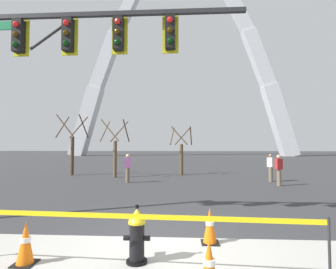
# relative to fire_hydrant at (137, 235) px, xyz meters

# --- Properties ---
(ground_plane) EXTENTS (240.00, 240.00, 0.00)m
(ground_plane) POSITION_rel_fire_hydrant_xyz_m (0.25, 1.13, -0.47)
(ground_plane) COLOR #333335
(fire_hydrant) EXTENTS (0.46, 0.48, 0.99)m
(fire_hydrant) POSITION_rel_fire_hydrant_xyz_m (0.00, 0.00, 0.00)
(fire_hydrant) COLOR black
(fire_hydrant) RESTS_ON ground
(caution_tape_barrier) EXTENTS (6.30, 0.39, 0.98)m
(caution_tape_barrier) POSITION_rel_fire_hydrant_xyz_m (-0.23, -0.42, 0.22)
(caution_tape_barrier) COLOR #232326
(caution_tape_barrier) RESTS_ON ground
(traffic_cone_by_hydrant) EXTENTS (0.36, 0.36, 0.73)m
(traffic_cone_by_hydrant) POSITION_rel_fire_hydrant_xyz_m (1.15, -0.86, -0.11)
(traffic_cone_by_hydrant) COLOR black
(traffic_cone_by_hydrant) RESTS_ON ground
(traffic_cone_mid_sidewalk) EXTENTS (0.36, 0.36, 0.73)m
(traffic_cone_mid_sidewalk) POSITION_rel_fire_hydrant_xyz_m (-1.88, -0.18, -0.11)
(traffic_cone_mid_sidewalk) COLOR black
(traffic_cone_mid_sidewalk) RESTS_ON ground
(traffic_cone_curb_edge) EXTENTS (0.36, 0.36, 0.73)m
(traffic_cone_curb_edge) POSITION_rel_fire_hydrant_xyz_m (1.35, 0.97, -0.11)
(traffic_cone_curb_edge) COLOR black
(traffic_cone_curb_edge) RESTS_ON ground
(traffic_signal_gantry) EXTENTS (7.82, 0.44, 6.00)m
(traffic_signal_gantry) POSITION_rel_fire_hydrant_xyz_m (-2.76, 2.28, 3.94)
(traffic_signal_gantry) COLOR #232326
(traffic_signal_gantry) RESTS_ON ground
(monument_arch) EXTENTS (50.20, 3.11, 47.28)m
(monument_arch) POSITION_rel_fire_hydrant_xyz_m (0.25, 53.40, 20.15)
(monument_arch) COLOR silver
(monument_arch) RESTS_ON ground
(tree_far_left) EXTENTS (1.95, 1.96, 4.24)m
(tree_far_left) POSITION_rel_fire_hydrant_xyz_m (-7.03, 13.51, 1.42)
(tree_far_left) COLOR #473323
(tree_far_left) RESTS_ON ground
(tree_left_mid) EXTENTS (1.75, 1.76, 3.77)m
(tree_left_mid) POSITION_rel_fire_hydrant_xyz_m (-3.68, 12.40, 1.21)
(tree_left_mid) COLOR brown
(tree_left_mid) RESTS_ON ground
(tree_center_left) EXTENTS (1.60, 1.61, 3.44)m
(tree_center_left) POSITION_rel_fire_hydrant_xyz_m (0.66, 14.25, 1.06)
(tree_center_left) COLOR brown
(tree_center_left) RESTS_ON ground
(pedestrian_walking_left) EXTENTS (0.37, 0.25, 1.59)m
(pedestrian_walking_left) POSITION_rel_fire_hydrant_xyz_m (-2.30, 9.94, 0.35)
(pedestrian_walking_left) COLOR brown
(pedestrian_walking_left) RESTS_ON ground
(pedestrian_standing_center) EXTENTS (0.39, 0.31, 1.59)m
(pedestrian_standing_center) POSITION_rel_fire_hydrant_xyz_m (5.69, 9.21, 0.35)
(pedestrian_standing_center) COLOR brown
(pedestrian_standing_center) RESTS_ON ground
(pedestrian_walking_right) EXTENTS (0.37, 0.39, 1.59)m
(pedestrian_walking_right) POSITION_rel_fire_hydrant_xyz_m (5.81, 10.85, 0.35)
(pedestrian_walking_right) COLOR brown
(pedestrian_walking_right) RESTS_ON ground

